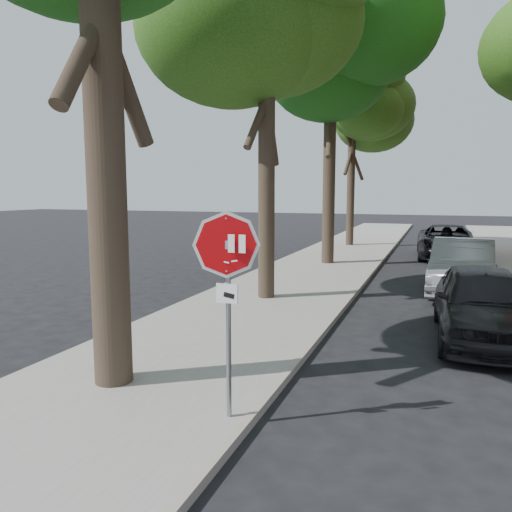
{
  "coord_description": "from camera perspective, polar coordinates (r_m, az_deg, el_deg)",
  "views": [
    {
      "loc": [
        1.69,
        -5.54,
        2.96
      ],
      "look_at": [
        -0.72,
        1.04,
        2.05
      ],
      "focal_mm": 35.0,
      "sensor_mm": 36.0,
      "label": 1
    }
  ],
  "objects": [
    {
      "name": "car_a",
      "position": [
        10.93,
        24.51,
        -4.93
      ],
      "size": [
        1.92,
        4.46,
        1.5
      ],
      "primitive_type": "imported",
      "rotation": [
        0.0,
        0.0,
        0.03
      ],
      "color": "black",
      "rests_on": "ground"
    },
    {
      "name": "stop_sign",
      "position": [
        6.09,
        -3.29,
        -2.17
      ],
      "size": [
        0.76,
        0.34,
        2.61
      ],
      "color": "gray",
      "rests_on": "sidewalk_left"
    },
    {
      "name": "curb_right",
      "position": [
        17.92,
        27.06,
        -2.69
      ],
      "size": [
        0.12,
        55.0,
        0.13
      ],
      "primitive_type": "cube",
      "color": "#9E9384",
      "rests_on": "ground"
    },
    {
      "name": "car_d",
      "position": [
        23.57,
        21.01,
        1.54
      ],
      "size": [
        2.7,
        5.44,
        1.48
      ],
      "primitive_type": "imported",
      "rotation": [
        0.0,
        0.0,
        0.05
      ],
      "color": "black",
      "rests_on": "ground"
    },
    {
      "name": "tree_mid_b",
      "position": [
        20.71,
        8.61,
        21.43
      ],
      "size": [
        5.88,
        5.46,
        10.36
      ],
      "color": "black",
      "rests_on": "sidewalk_left"
    },
    {
      "name": "tree_mid_a",
      "position": [
        14.15,
        1.33,
        26.58
      ],
      "size": [
        5.59,
        5.19,
        9.84
      ],
      "color": "black",
      "rests_on": "sidewalk_left"
    },
    {
      "name": "car_b",
      "position": [
        15.71,
        22.51,
        -1.1
      ],
      "size": [
        1.94,
        4.85,
        1.57
      ],
      "primitive_type": "imported",
      "rotation": [
        0.0,
        0.0,
        -0.06
      ],
      "color": "gray",
      "rests_on": "ground"
    },
    {
      "name": "tree_far",
      "position": [
        27.34,
        10.99,
        16.25
      ],
      "size": [
        5.29,
        4.91,
        9.33
      ],
      "color": "black",
      "rests_on": "sidewalk_left"
    },
    {
      "name": "curb_left",
      "position": [
        17.91,
        12.95,
        -2.07
      ],
      "size": [
        0.12,
        55.0,
        0.13
      ],
      "primitive_type": "cube",
      "color": "#9E9384",
      "rests_on": "ground"
    },
    {
      "name": "ground",
      "position": [
        6.51,
        2.96,
        -19.68
      ],
      "size": [
        120.0,
        120.0,
        0.0
      ],
      "primitive_type": "plane",
      "color": "black",
      "rests_on": "ground"
    },
    {
      "name": "sidewalk_left",
      "position": [
        18.26,
        6.56,
        -1.75
      ],
      "size": [
        4.0,
        55.0,
        0.12
      ],
      "primitive_type": "cube",
      "color": "gray",
      "rests_on": "ground"
    }
  ]
}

